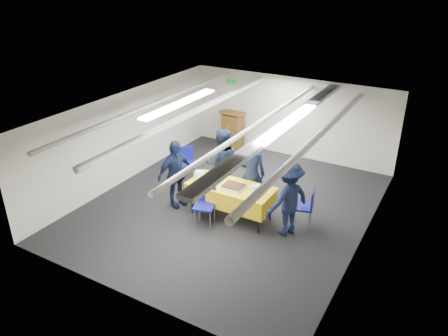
# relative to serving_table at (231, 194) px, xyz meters

# --- Properties ---
(ground) EXTENTS (7.00, 7.00, 0.00)m
(ground) POSITION_rel_serving_table_xyz_m (-0.24, 0.39, -0.56)
(ground) COLOR black
(ground) RESTS_ON ground
(room_shell) EXTENTS (6.00, 7.00, 2.30)m
(room_shell) POSITION_rel_serving_table_xyz_m (-0.14, 0.79, 1.25)
(room_shell) COLOR silver
(room_shell) RESTS_ON ground
(serving_table) EXTENTS (1.89, 0.84, 0.77)m
(serving_table) POSITION_rel_serving_table_xyz_m (0.00, 0.00, 0.00)
(serving_table) COLOR black
(serving_table) RESTS_ON ground
(sheet_cake) EXTENTS (0.47, 0.36, 0.08)m
(sheet_cake) POSITION_rel_serving_table_xyz_m (0.11, -0.07, 0.25)
(sheet_cake) COLOR white
(sheet_cake) RESTS_ON serving_table
(plate_stack_left) EXTENTS (0.23, 0.23, 0.18)m
(plate_stack_left) POSITION_rel_serving_table_xyz_m (-0.78, -0.05, 0.29)
(plate_stack_left) COLOR white
(plate_stack_left) RESTS_ON serving_table
(plate_stack_right) EXTENTS (0.23, 0.23, 0.18)m
(plate_stack_right) POSITION_rel_serving_table_xyz_m (0.61, -0.05, 0.30)
(plate_stack_right) COLOR white
(plate_stack_right) RESTS_ON serving_table
(podium) EXTENTS (0.62, 0.53, 1.25)m
(podium) POSITION_rel_serving_table_xyz_m (-1.84, 3.43, 0.05)
(podium) COLOR brown
(podium) RESTS_ON ground
(chair_near) EXTENTS (0.51, 0.51, 0.87)m
(chair_near) POSITION_rel_serving_table_xyz_m (-0.34, -0.48, -0.03)
(chair_near) COLOR gray
(chair_near) RESTS_ON ground
(chair_right) EXTENTS (0.51, 0.51, 0.87)m
(chair_right) POSITION_rel_serving_table_xyz_m (1.57, 0.48, -0.03)
(chair_right) COLOR gray
(chair_right) RESTS_ON ground
(chair_left) EXTENTS (0.59, 0.59, 0.87)m
(chair_left) POSITION_rel_serving_table_xyz_m (-1.89, 1.08, -0.03)
(chair_left) COLOR gray
(chair_left) RESTS_ON ground
(sailor_a) EXTENTS (0.72, 0.61, 1.69)m
(sailor_a) POSITION_rel_serving_table_xyz_m (0.21, 0.57, 0.29)
(sailor_a) COLOR black
(sailor_a) RESTS_ON ground
(sailor_b) EXTENTS (1.03, 0.94, 1.72)m
(sailor_b) POSITION_rel_serving_table_xyz_m (-0.65, 0.73, 0.30)
(sailor_b) COLOR black
(sailor_b) RESTS_ON ground
(sailor_c) EXTENTS (0.67, 1.01, 1.60)m
(sailor_c) POSITION_rel_serving_table_xyz_m (-1.33, -0.18, 0.24)
(sailor_c) COLOR black
(sailor_c) RESTS_ON ground
(sailor_d) EXTENTS (0.99, 1.21, 1.63)m
(sailor_d) POSITION_rel_serving_table_xyz_m (1.31, 0.01, 0.26)
(sailor_d) COLOR black
(sailor_d) RESTS_ON ground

